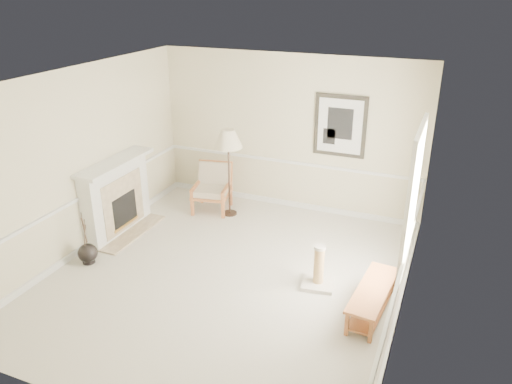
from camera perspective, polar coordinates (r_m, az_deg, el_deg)
ground at (r=7.54m, az=-3.39°, el=-9.57°), size 5.50×5.50×0.00m
room at (r=6.72m, az=-2.42°, el=3.99°), size 5.04×5.54×2.92m
fireplace at (r=8.83m, az=-15.62°, el=-0.60°), size 0.64×1.64×1.31m
floor_vase at (r=8.20m, az=-18.67°, el=-6.68°), size 0.30×0.30×0.88m
armchair at (r=9.48m, az=-4.95°, el=0.81°), size 0.79×0.83×0.89m
floor_lamp at (r=8.88m, az=-3.20°, el=5.82°), size 0.61×0.61×1.64m
bench at (r=6.84m, az=13.18°, el=-11.53°), size 0.51×1.34×0.37m
scratching_post at (r=7.28m, az=7.15°, el=-9.16°), size 0.51×0.51×0.64m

